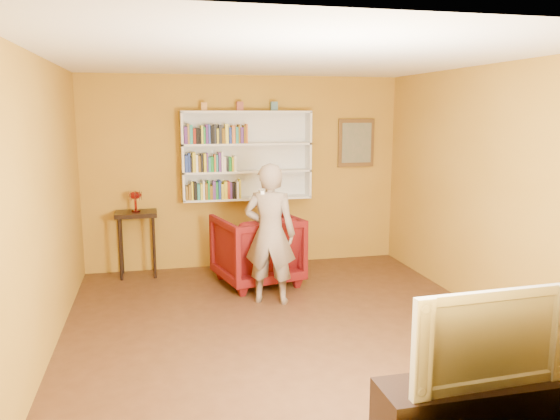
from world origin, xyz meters
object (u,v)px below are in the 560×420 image
(console_table, at_px, (137,223))
(tv_cabinet, at_px, (477,415))
(television, at_px, (483,333))
(ruby_lustre, at_px, (135,197))
(bookshelf, at_px, (246,156))
(person, at_px, (270,234))
(armchair, at_px, (257,249))

(console_table, distance_m, tv_cabinet, 5.06)
(tv_cabinet, height_order, television, television)
(ruby_lustre, bearing_deg, television, -63.37)
(bookshelf, height_order, television, bookshelf)
(tv_cabinet, bearing_deg, person, 103.34)
(armchair, bearing_deg, tv_cabinet, 88.04)
(armchair, height_order, tv_cabinet, armchair)
(person, bearing_deg, bookshelf, -68.57)
(ruby_lustre, height_order, tv_cabinet, ruby_lustre)
(person, bearing_deg, tv_cabinet, 124.75)
(ruby_lustre, xyz_separation_m, armchair, (1.51, -0.67, -0.63))
(person, bearing_deg, ruby_lustre, -21.48)
(tv_cabinet, bearing_deg, television, 0.00)
(bookshelf, height_order, person, bookshelf)
(person, distance_m, television, 3.17)
(bookshelf, bearing_deg, television, -81.08)
(armchair, distance_m, tv_cabinet, 3.90)
(television, bearing_deg, ruby_lustre, 114.00)
(armchair, relative_size, person, 0.61)
(ruby_lustre, distance_m, television, 5.04)
(tv_cabinet, bearing_deg, armchair, 101.03)
(console_table, xyz_separation_m, television, (2.26, -4.50, 0.07))
(tv_cabinet, bearing_deg, ruby_lustre, 116.63)
(armchair, distance_m, television, 3.91)
(television, bearing_deg, console_table, 114.00)
(bookshelf, bearing_deg, armchair, -90.97)
(console_table, height_order, person, person)
(tv_cabinet, bearing_deg, console_table, 116.63)
(bookshelf, distance_m, tv_cabinet, 4.91)
(console_table, relative_size, person, 0.54)
(television, bearing_deg, bookshelf, 96.29)
(console_table, height_order, ruby_lustre, ruby_lustre)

